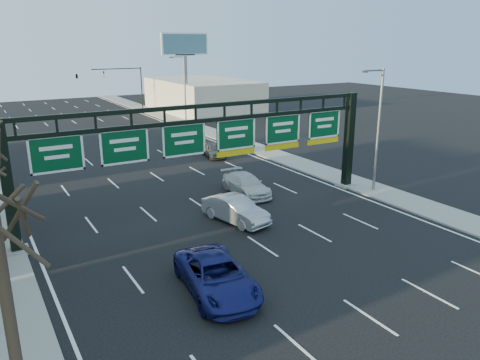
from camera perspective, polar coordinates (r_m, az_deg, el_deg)
ground at (r=24.51m, az=5.32°, el=-9.71°), size 160.00×160.00×0.00m
sidewalk_right at (r=46.97m, az=3.75°, el=3.27°), size 3.00×120.00×0.12m
lane_markings at (r=41.33m, az=-11.09°, el=1.06°), size 21.60×120.00×0.01m
sign_gantry at (r=29.56m, az=-3.30°, el=4.43°), size 24.60×1.20×7.20m
building_right_distant at (r=75.80m, az=-4.63°, el=10.19°), size 12.00×20.00×5.00m
streetlight_near at (r=35.31m, az=16.41°, el=6.53°), size 2.15×0.22×9.00m
streetlight_far at (r=63.36m, az=-6.85°, el=11.23°), size 2.15×0.22×9.00m
billboard_right at (r=68.70m, az=-6.72°, el=14.97°), size 7.00×0.50×12.00m
traffic_signal_mast at (r=75.26m, az=-16.47°, el=11.83°), size 10.16×0.54×7.00m
car_blue_suv at (r=21.26m, az=-2.91°, el=-11.60°), size 3.37×6.02×1.59m
car_silver_sedan at (r=29.07m, az=-0.57°, el=-3.64°), size 2.70×5.03×1.58m
car_white_wagon at (r=34.31m, az=0.75°, el=-0.55°), size 2.29×5.14×1.47m
car_grey_far at (r=45.65m, az=-3.25°, el=3.69°), size 2.33×4.26×1.37m
car_silver_distant at (r=53.02m, az=-22.86°, el=4.27°), size 1.99×4.55×1.45m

